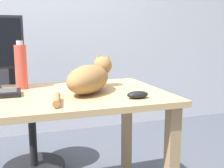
{
  "coord_description": "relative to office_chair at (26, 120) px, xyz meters",
  "views": [
    {
      "loc": [
        -0.02,
        -1.43,
        1.06
      ],
      "look_at": [
        0.41,
        -0.13,
        0.82
      ],
      "focal_mm": 43.83,
      "sensor_mm": 36.0,
      "label": 1
    }
  ],
  "objects": [
    {
      "name": "office_chair",
      "position": [
        0.0,
        0.0,
        0.0
      ],
      "size": [
        0.51,
        0.49,
        0.96
      ],
      "color": "black",
      "rests_on": "ground_plane"
    },
    {
      "name": "desk",
      "position": [
        0.01,
        -0.69,
        0.23
      ],
      "size": [
        1.47,
        0.73,
        0.76
      ],
      "color": "tan",
      "rests_on": "ground_plane"
    },
    {
      "name": "back_wall",
      "position": [
        0.01,
        0.88,
        0.88
      ],
      "size": [
        6.0,
        0.04,
        2.6
      ],
      "primitive_type": "cube",
      "color": "silver",
      "rests_on": "ground_plane"
    },
    {
      "name": "cat",
      "position": [
        0.34,
        -0.7,
        0.42
      ],
      "size": [
        0.41,
        0.5,
        0.2
      ],
      "color": "olive",
      "rests_on": "desk"
    },
    {
      "name": "water_bottle",
      "position": [
        -0.01,
        -0.48,
        0.47
      ],
      "size": [
        0.07,
        0.07,
        0.27
      ],
      "color": "#D84C3D",
      "rests_on": "desk"
    },
    {
      "name": "computer_mouse",
      "position": [
        0.52,
        -0.92,
        0.36
      ],
      "size": [
        0.11,
        0.06,
        0.04
      ],
      "primitive_type": "ellipsoid",
      "color": "black",
      "rests_on": "desk"
    }
  ]
}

